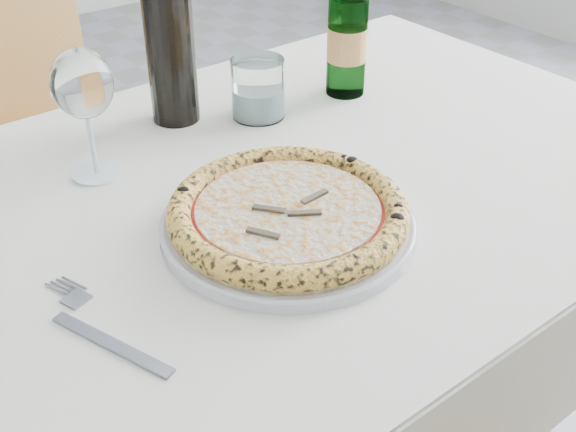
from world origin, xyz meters
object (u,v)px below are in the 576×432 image
(chair_far, at_px, (49,121))
(wine_glass, at_px, (82,87))
(wine_bottle, at_px, (170,40))
(dining_table, at_px, (244,254))
(tumbler, at_px, (258,92))
(beer_bottle, at_px, (347,35))
(pizza, at_px, (288,212))
(plate, at_px, (288,224))

(chair_far, distance_m, wine_glass, 0.76)
(wine_glass, relative_size, wine_bottle, 0.60)
(dining_table, bearing_deg, tumbler, 49.24)
(beer_bottle, bearing_deg, pizza, -140.55)
(chair_far, xyz_separation_m, plate, (-0.02, -0.92, 0.23))
(dining_table, height_order, wine_glass, wine_glass)
(dining_table, height_order, plate, plate)
(tumbler, height_order, beer_bottle, beer_bottle)
(wine_glass, bearing_deg, pizza, -64.13)
(dining_table, distance_m, beer_bottle, 0.41)
(wine_glass, bearing_deg, beer_bottle, -0.08)
(chair_far, height_order, plate, chair_far)
(chair_far, bearing_deg, pizza, -91.44)
(beer_bottle, bearing_deg, plate, -140.55)
(pizza, distance_m, tumbler, 0.32)
(tumbler, bearing_deg, chair_far, 101.46)
(chair_far, relative_size, plate, 3.01)
(chair_far, height_order, pizza, chair_far)
(chair_far, xyz_separation_m, wine_glass, (-0.15, -0.65, 0.35))
(pizza, xyz_separation_m, wine_glass, (-0.13, 0.26, 0.10))
(plate, bearing_deg, tumbler, 61.14)
(tumbler, height_order, wine_bottle, wine_bottle)
(wine_glass, bearing_deg, wine_bottle, 25.91)
(tumbler, distance_m, wine_bottle, 0.15)
(dining_table, relative_size, beer_bottle, 5.41)
(beer_bottle, bearing_deg, wine_bottle, 162.79)
(chair_far, relative_size, wine_bottle, 3.13)
(pizza, distance_m, beer_bottle, 0.42)
(tumbler, bearing_deg, wine_bottle, 147.02)
(chair_far, relative_size, tumbler, 10.05)
(wine_glass, height_order, beer_bottle, beer_bottle)
(plate, relative_size, wine_glass, 1.73)
(beer_bottle, xyz_separation_m, wine_bottle, (-0.27, 0.08, 0.03))
(plate, bearing_deg, chair_far, 88.57)
(plate, xyz_separation_m, tumbler, (0.15, 0.28, 0.03))
(pizza, bearing_deg, plate, -19.36)
(dining_table, bearing_deg, pizza, -90.01)
(chair_far, height_order, wine_glass, wine_glass)
(dining_table, height_order, wine_bottle, wine_bottle)
(pizza, height_order, wine_glass, wine_glass)
(plate, height_order, pizza, pizza)
(dining_table, relative_size, wine_glass, 7.50)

